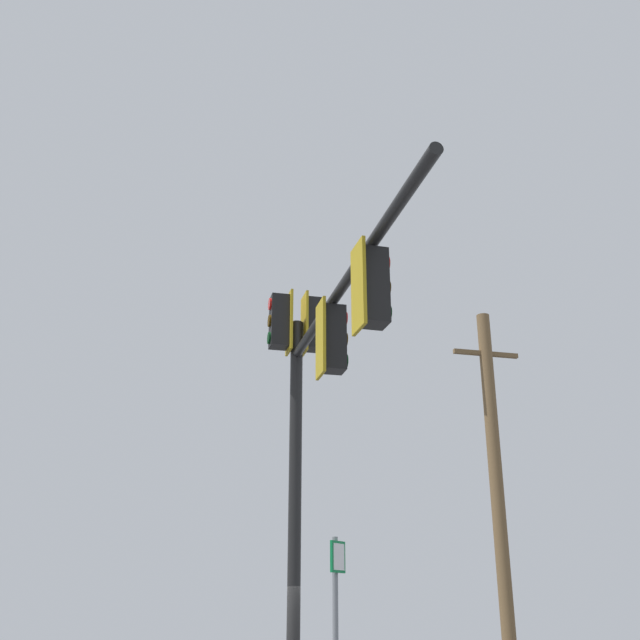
# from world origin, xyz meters

# --- Properties ---
(signal_mast_assembly) EXTENTS (6.19, 2.24, 7.16)m
(signal_mast_assembly) POSITION_xyz_m (0.97, 1.12, 5.17)
(signal_mast_assembly) COLOR black
(signal_mast_assembly) RESTS_ON ground
(utility_pole_wooden) EXTENTS (0.64, 1.85, 9.92)m
(utility_pole_wooden) POSITION_xyz_m (-8.54, 5.38, 5.04)
(utility_pole_wooden) COLOR brown
(utility_pole_wooden) RESTS_ON ground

